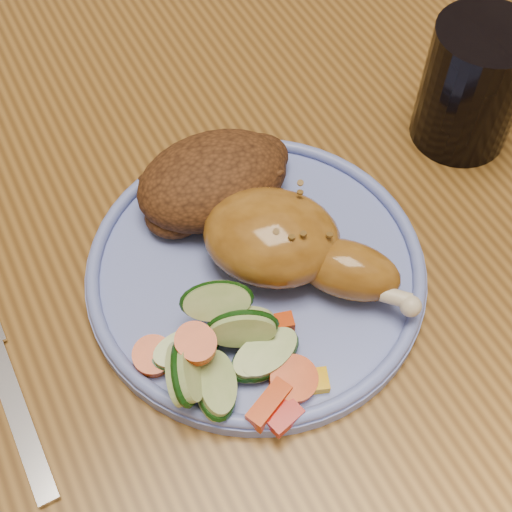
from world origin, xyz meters
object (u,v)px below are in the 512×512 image
(plate, at_px, (256,271))
(fork, at_px, (7,383))
(dining_table, at_px, (257,237))
(drinking_glass, at_px, (472,86))
(chair_far, at_px, (74,10))

(plate, relative_size, fork, 1.48)
(plate, distance_m, fork, 0.19)
(dining_table, relative_size, drinking_glass, 12.78)
(fork, xyz_separation_m, drinking_glass, (0.42, 0.05, 0.05))
(plate, distance_m, drinking_glass, 0.24)
(plate, bearing_deg, drinking_glass, 12.64)
(chair_far, bearing_deg, drinking_glass, -74.62)
(fork, bearing_deg, plate, 0.10)
(chair_far, bearing_deg, fork, -108.64)
(dining_table, bearing_deg, chair_far, 90.00)
(dining_table, distance_m, plate, 0.13)
(fork, distance_m, drinking_glass, 0.43)
(chair_far, height_order, plate, chair_far)
(chair_far, distance_m, plate, 0.76)
(dining_table, xyz_separation_m, chair_far, (0.00, 0.63, -0.17))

